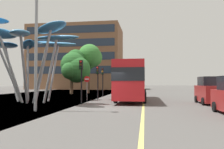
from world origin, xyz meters
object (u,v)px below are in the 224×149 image
street_lamp (42,30)px  red_bus (132,79)px  leaf_sculpture (31,41)px  car_parked_mid (212,91)px  traffic_light_kerb_far (98,75)px  traffic_light_island_mid (103,76)px  traffic_light_kerb_near (81,72)px  no_entry_sign (87,84)px

street_lamp → red_bus: bearing=61.7°
leaf_sculpture → car_parked_mid: 15.78m
red_bus → traffic_light_kerb_far: red_bus is taller
traffic_light_island_mid → street_lamp: size_ratio=0.45×
traffic_light_kerb_far → street_lamp: street_lamp is taller
traffic_light_kerb_near → traffic_light_kerb_far: bearing=84.0°
car_parked_mid → red_bus: bearing=156.5°
leaf_sculpture → traffic_light_kerb_far: 7.32m
traffic_light_kerb_near → car_parked_mid: size_ratio=0.92×
traffic_light_kerb_near → car_parked_mid: bearing=4.9°
red_bus → traffic_light_kerb_near: 5.56m
leaf_sculpture → traffic_light_island_mid: 10.70m
traffic_light_island_mid → car_parked_mid: size_ratio=0.89×
traffic_light_kerb_near → leaf_sculpture: bearing=-179.9°
red_bus → leaf_sculpture: 9.93m
traffic_light_kerb_far → no_entry_sign: size_ratio=1.44×
traffic_light_kerb_far → leaf_sculpture: bearing=-138.0°
traffic_light_island_mid → no_entry_sign: traffic_light_island_mid is taller
leaf_sculpture → traffic_light_island_mid: leaf_sculpture is taller
red_bus → traffic_light_island_mid: red_bus is taller
traffic_light_kerb_near → traffic_light_island_mid: size_ratio=1.03×
car_parked_mid → street_lamp: 13.76m
red_bus → traffic_light_kerb_near: (-4.03, -3.78, 0.58)m
traffic_light_kerb_far → traffic_light_island_mid: traffic_light_island_mid is taller
leaf_sculpture → street_lamp: bearing=-56.6°
car_parked_mid → street_lamp: size_ratio=0.51×
leaf_sculpture → street_lamp: 6.54m
street_lamp → no_entry_sign: 9.14m
traffic_light_kerb_near → no_entry_sign: traffic_light_kerb_near is taller
traffic_light_kerb_far → street_lamp: (-1.41, -9.94, 2.46)m
traffic_light_island_mid → red_bus: bearing=-54.2°
red_bus → traffic_light_kerb_far: bearing=168.7°
car_parked_mid → no_entry_sign: size_ratio=1.67×
traffic_light_kerb_near → traffic_light_island_mid: bearing=89.3°
traffic_light_kerb_near → traffic_light_island_mid: 9.21m
car_parked_mid → no_entry_sign: 11.12m
car_parked_mid → no_entry_sign: bearing=169.0°
traffic_light_kerb_near → street_lamp: size_ratio=0.47×
traffic_light_kerb_near → street_lamp: bearing=-99.8°
street_lamp → leaf_sculpture: bearing=123.4°
traffic_light_kerb_far → car_parked_mid: size_ratio=0.86×
traffic_light_kerb_near → traffic_light_kerb_far: size_ratio=1.07×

